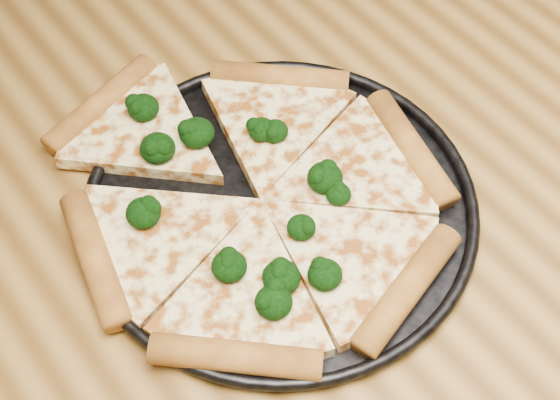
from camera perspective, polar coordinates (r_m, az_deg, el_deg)
dining_table at (r=0.77m, az=1.27°, el=-5.17°), size 1.20×0.90×0.75m
pizza_pan at (r=0.70m, az=-0.00°, el=-0.41°), size 0.33×0.33×0.02m
pizza at (r=0.69m, az=-1.76°, el=0.22°), size 0.33×0.37×0.02m
broccoli_florets at (r=0.68m, az=-2.85°, el=0.26°), size 0.17×0.26×0.02m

